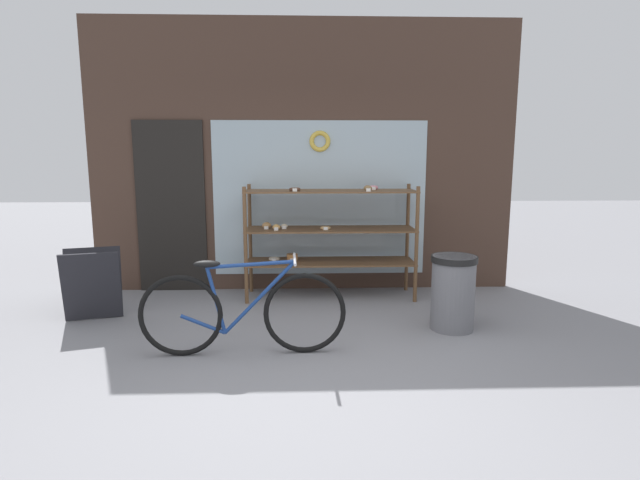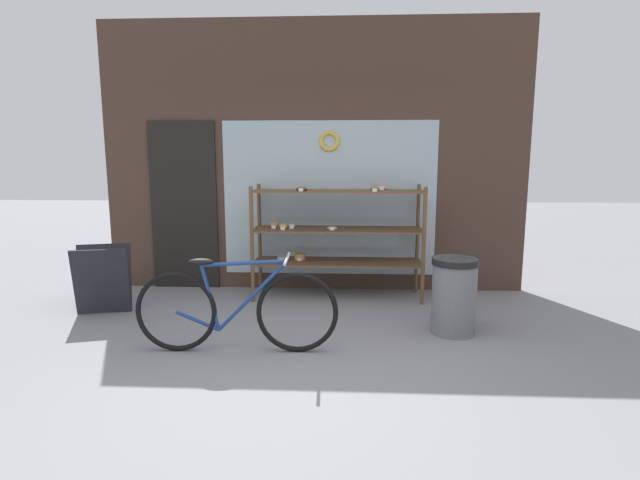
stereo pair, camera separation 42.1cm
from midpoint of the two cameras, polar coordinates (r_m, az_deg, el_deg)
The scene contains 6 objects.
ground_plane at distance 3.90m, azimuth -4.90°, elevation -15.87°, with size 30.00×30.00×0.00m, color gray.
storefront_facade at distance 6.23m, azimuth -4.28°, elevation 8.90°, with size 5.23×0.13×3.30m.
display_case at distance 5.88m, azimuth -1.08°, elevation 1.22°, with size 1.99×0.55×1.35m.
bicycle at distance 4.33m, azimuth -11.69°, elevation -8.07°, with size 1.74×0.46×0.84m.
sandwich_board at distance 5.73m, azimuth -26.53°, elevation -4.61°, with size 0.64×0.52×0.72m.
trash_bin at distance 4.96m, azimuth 12.63°, elevation -5.62°, with size 0.44×0.44×0.73m.
Camera 1 is at (-0.01, -3.52, 1.67)m, focal length 28.00 mm.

